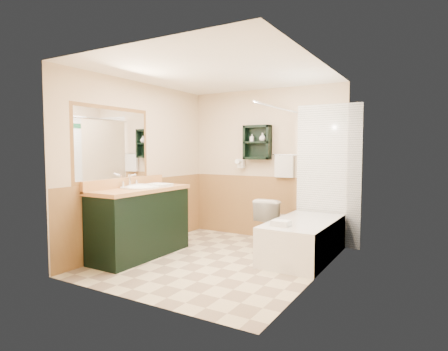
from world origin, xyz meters
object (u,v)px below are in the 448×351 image
at_px(soap_bottle_b, 262,138).
at_px(bathtub, 303,239).
at_px(soap_bottle_a, 252,140).
at_px(vanity_book, 150,176).
at_px(vanity, 140,222).
at_px(toilet, 274,221).
at_px(hair_dryer, 241,164).
at_px(wall_shelf, 257,142).

bearing_deg(soap_bottle_b, bathtub, -37.61).
distance_m(bathtub, soap_bottle_a, 1.89).
height_order(vanity_book, soap_bottle_b, soap_bottle_b).
relative_size(vanity, bathtub, 0.97).
bearing_deg(soap_bottle_a, toilet, -23.72).
height_order(hair_dryer, vanity, hair_dryer).
bearing_deg(wall_shelf, vanity_book, -127.95).
distance_m(hair_dryer, bathtub, 1.79).
bearing_deg(toilet, vanity_book, 39.71).
xyz_separation_m(toilet, soap_bottle_a, (-0.49, 0.21, 1.25)).
bearing_deg(toilet, bathtub, 143.01).
bearing_deg(vanity_book, soap_bottle_b, 51.41).
relative_size(hair_dryer, vanity_book, 0.97).
bearing_deg(soap_bottle_b, wall_shelf, 177.02).
xyz_separation_m(wall_shelf, vanity_book, (-1.06, -1.36, -0.50)).
distance_m(vanity, vanity_book, 0.72).
height_order(wall_shelf, vanity, wall_shelf).
xyz_separation_m(hair_dryer, soap_bottle_b, (0.40, -0.03, 0.42)).
bearing_deg(vanity, hair_dryer, 71.45).
bearing_deg(soap_bottle_a, soap_bottle_b, 0.00).
bearing_deg(toilet, soap_bottle_a, -22.03).
xyz_separation_m(soap_bottle_a, soap_bottle_b, (0.18, 0.00, 0.03)).
xyz_separation_m(wall_shelf, soap_bottle_b, (0.10, -0.01, 0.07)).
xyz_separation_m(vanity, soap_bottle_b, (0.99, 1.74, 1.15)).
height_order(toilet, soap_bottle_a, soap_bottle_a).
distance_m(hair_dryer, soap_bottle_b, 0.58).
bearing_deg(vanity, bathtub, 28.15).
distance_m(vanity, bathtub, 2.19).
relative_size(vanity, soap_bottle_a, 12.55).
bearing_deg(vanity, vanity_book, 113.00).
bearing_deg(hair_dryer, toilet, -19.26).
distance_m(wall_shelf, toilet, 1.29).
bearing_deg(vanity, soap_bottle_a, 65.17).
bearing_deg(hair_dryer, wall_shelf, -4.76).
bearing_deg(soap_bottle_a, bathtub, -32.73).
distance_m(vanity, toilet, 2.01).
xyz_separation_m(vanity, bathtub, (1.92, 1.03, -0.21)).
height_order(wall_shelf, soap_bottle_b, wall_shelf).
bearing_deg(soap_bottle_b, soap_bottle_a, 180.00).
relative_size(vanity, toilet, 2.07).
xyz_separation_m(vanity, toilet, (1.29, 1.53, -0.12)).
distance_m(wall_shelf, soap_bottle_b, 0.12).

